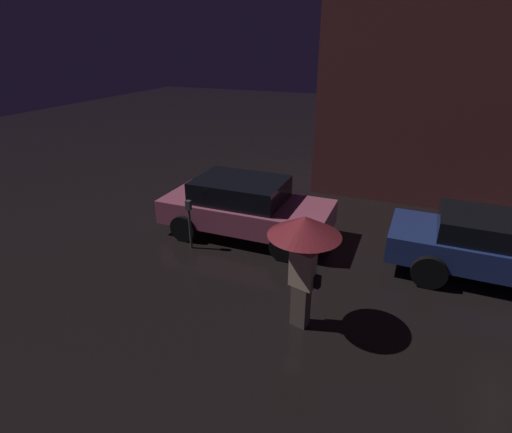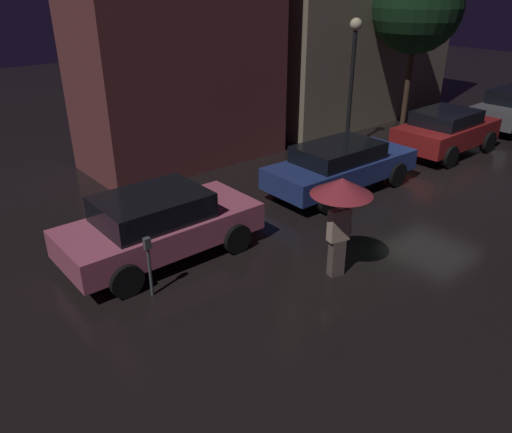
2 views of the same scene
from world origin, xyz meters
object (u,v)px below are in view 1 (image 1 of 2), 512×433
at_px(pedestrian_with_umbrella, 304,238).
at_px(parked_car_pink, 245,206).
at_px(parked_car_blue, 506,248).
at_px(parking_meter, 189,219).

bearing_deg(pedestrian_with_umbrella, parked_car_pink, 143.28).
relative_size(parked_car_blue, parking_meter, 3.79).
distance_m(parked_car_blue, pedestrian_with_umbrella, 4.61).
xyz_separation_m(parked_car_blue, parking_meter, (-6.63, -1.22, 0.02)).
height_order(parked_car_blue, parking_meter, parked_car_blue).
bearing_deg(parked_car_blue, pedestrian_with_umbrella, -138.39).
height_order(parked_car_pink, parking_meter, parked_car_pink).
distance_m(parked_car_pink, pedestrian_with_umbrella, 3.83).
xyz_separation_m(parked_car_pink, parking_meter, (-0.89, -1.19, -0.01)).
bearing_deg(pedestrian_with_umbrella, parked_car_blue, 55.31).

